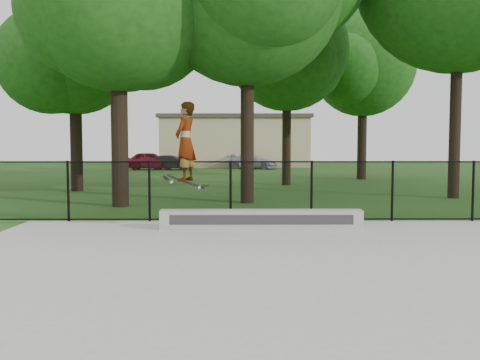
{
  "coord_description": "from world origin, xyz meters",
  "views": [
    {
      "loc": [
        -1.85,
        -7.21,
        2.0
      ],
      "look_at": [
        -1.78,
        4.2,
        1.2
      ],
      "focal_mm": 40.0,
      "sensor_mm": 36.0,
      "label": 1
    }
  ],
  "objects": [
    {
      "name": "car_b",
      "position": [
        -6.68,
        32.08,
        0.54
      ],
      "size": [
        3.06,
        1.47,
        1.07
      ],
      "primitive_type": "imported",
      "rotation": [
        0.0,
        0.0,
        1.45
      ],
      "color": "black",
      "rests_on": "ground"
    },
    {
      "name": "concrete_slab",
      "position": [
        0.0,
        0.0,
        0.03
      ],
      "size": [
        14.0,
        12.0,
        0.06
      ],
      "primitive_type": "cube",
      "color": "#AAAAA5",
      "rests_on": "ground"
    },
    {
      "name": "chainlink_fence",
      "position": [
        0.0,
        5.9,
        0.81
      ],
      "size": [
        16.06,
        0.06,
        1.5
      ],
      "color": "black",
      "rests_on": "concrete_slab"
    },
    {
      "name": "car_a",
      "position": [
        -8.2,
        32.26,
        0.67
      ],
      "size": [
        3.95,
        1.73,
        1.34
      ],
      "primitive_type": "imported",
      "rotation": [
        0.0,
        0.0,
        1.61
      ],
      "color": "maroon",
      "rests_on": "ground"
    },
    {
      "name": "distant_building",
      "position": [
        -2.0,
        38.0,
        2.16
      ],
      "size": [
        12.4,
        6.4,
        4.3
      ],
      "color": "tan",
      "rests_on": "ground"
    },
    {
      "name": "ground",
      "position": [
        0.0,
        0.0,
        0.0
      ],
      "size": [
        100.0,
        100.0,
        0.0
      ],
      "primitive_type": "plane",
      "color": "#2B4E16",
      "rests_on": "ground"
    },
    {
      "name": "car_c",
      "position": [
        -0.62,
        33.69,
        0.55
      ],
      "size": [
        3.82,
        2.86,
        1.1
      ],
      "primitive_type": "imported",
      "rotation": [
        0.0,
        0.0,
        1.14
      ],
      "color": "#A1A0B5",
      "rests_on": "ground"
    },
    {
      "name": "tree_row",
      "position": [
        0.51,
        13.8,
        6.92
      ],
      "size": [
        20.77,
        18.24,
        11.82
      ],
      "color": "black",
      "rests_on": "ground"
    },
    {
      "name": "skater_airborne",
      "position": [
        -2.96,
        4.43,
        1.99
      ],
      "size": [
        0.8,
        0.73,
        1.94
      ],
      "color": "black",
      "rests_on": "ground"
    },
    {
      "name": "grind_ledge",
      "position": [
        -1.3,
        4.7,
        0.27
      ],
      "size": [
        4.53,
        0.4,
        0.43
      ],
      "primitive_type": "cube",
      "color": "#A6A5A1",
      "rests_on": "concrete_slab"
    }
  ]
}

